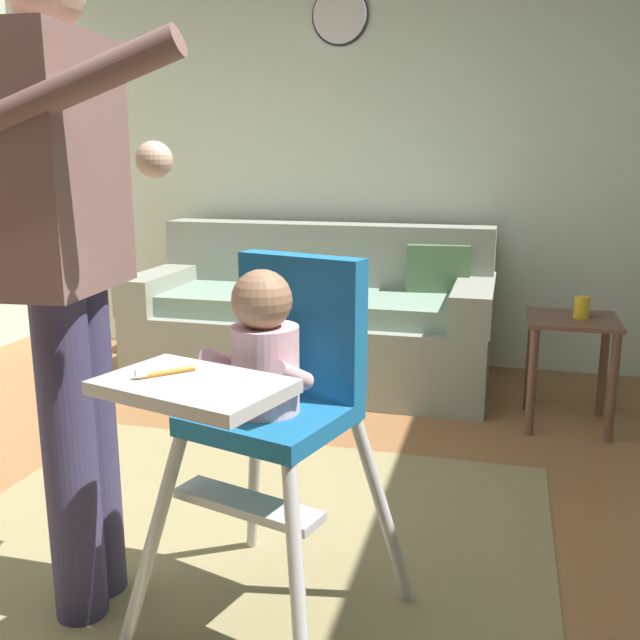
# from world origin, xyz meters

# --- Properties ---
(ground) EXTENTS (6.08, 6.51, 0.10)m
(ground) POSITION_xyz_m (0.00, 0.00, -0.05)
(ground) COLOR #95633B
(wall_far) EXTENTS (5.28, 0.06, 2.73)m
(wall_far) POSITION_xyz_m (0.00, 2.48, 1.37)
(wall_far) COLOR silver
(wall_far) RESTS_ON ground
(area_rug) EXTENTS (1.99, 2.46, 0.01)m
(area_rug) POSITION_xyz_m (0.21, -0.22, 0.00)
(area_rug) COLOR #918358
(area_rug) RESTS_ON ground
(couch) EXTENTS (1.97, 0.86, 0.86)m
(couch) POSITION_xyz_m (-0.02, 1.96, 0.33)
(couch) COLOR gray
(couch) RESTS_ON ground
(high_chair) EXTENTS (0.74, 0.83, 1.00)m
(high_chair) POSITION_xyz_m (0.45, -0.18, 0.69)
(high_chair) COLOR silver
(high_chair) RESTS_ON ground
(adult_standing) EXTENTS (0.54, 0.50, 1.72)m
(adult_standing) POSITION_xyz_m (-0.08, -0.23, 0.98)
(adult_standing) COLOR #3E385A
(adult_standing) RESTS_ON ground
(side_table) EXTENTS (0.40, 0.40, 0.52)m
(side_table) POSITION_xyz_m (1.32, 1.56, 0.38)
(side_table) COLOR brown
(side_table) RESTS_ON ground
(sippy_cup) EXTENTS (0.07, 0.07, 0.10)m
(sippy_cup) POSITION_xyz_m (1.35, 1.56, 0.57)
(sippy_cup) COLOR gold
(sippy_cup) RESTS_ON side_table
(wall_clock) EXTENTS (0.34, 0.04, 0.34)m
(wall_clock) POSITION_xyz_m (0.00, 2.44, 2.03)
(wall_clock) COLOR white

